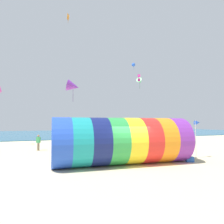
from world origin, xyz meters
TOP-DOWN VIEW (x-y plane):
  - ground_plane at (0.00, 0.00)m, footprint 120.00×120.00m
  - sea at (0.00, 41.44)m, footprint 120.00×40.00m
  - giant_inflatable_tube at (-0.04, 0.94)m, footprint 9.26×3.61m
  - kite_handler at (5.44, 1.04)m, footprint 0.39×0.42m
  - kite_green_delta at (10.11, 17.06)m, footprint 1.47×1.47m
  - kite_purple_delta at (-1.88, 9.71)m, footprint 1.73×1.57m
  - kite_magenta_box at (7.31, 12.17)m, footprint 0.45×0.45m
  - kite_blue_delta at (9.48, 17.90)m, footprint 0.78×0.83m
  - kite_orange_diamond at (-1.42, 17.33)m, footprint 0.39×0.55m
  - bystander_near_water at (-5.22, 9.89)m, footprint 0.42×0.37m
  - bystander_mid_beach at (0.32, 9.47)m, footprint 0.42×0.34m
  - bystander_far_left at (5.19, 8.18)m, footprint 0.42×0.40m
  - beach_flag at (6.29, 0.95)m, footprint 0.47×0.36m
  - cooler_box at (4.60, -0.03)m, footprint 0.62×0.54m

SIDE VIEW (x-z plane):
  - ground_plane at x=0.00m, z-range 0.00..0.00m
  - sea at x=0.00m, z-range 0.00..0.10m
  - cooler_box at x=4.60m, z-range 0.00..0.36m
  - bystander_near_water at x=-5.22m, z-range 0.01..1.56m
  - bystander_mid_beach at x=0.32m, z-range 0.02..1.68m
  - kite_handler at x=5.44m, z-range 0.02..1.71m
  - bystander_far_left at x=5.19m, z-range 0.03..1.79m
  - giant_inflatable_tube at x=-0.04m, z-range 0.00..3.06m
  - beach_flag at x=6.29m, z-range 1.14..4.05m
  - kite_purple_delta at x=-1.88m, z-range 5.39..7.76m
  - kite_magenta_box at x=7.31m, z-range 8.27..9.23m
  - kite_green_delta at x=10.11m, z-range 8.56..10.37m
  - kite_blue_delta at x=9.48m, z-range 11.84..12.99m
  - kite_orange_diamond at x=-1.42m, z-range 17.37..18.76m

